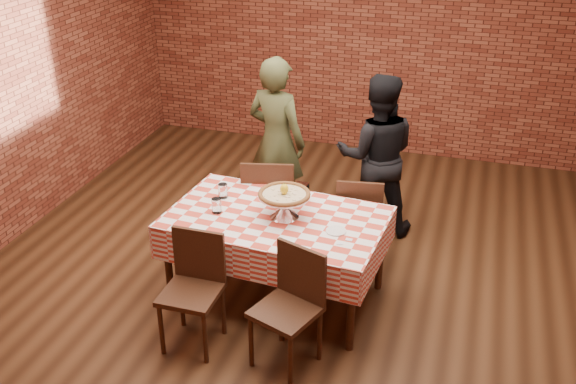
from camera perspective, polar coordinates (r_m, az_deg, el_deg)
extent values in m
plane|color=black|center=(5.84, 0.57, -7.17)|extent=(6.00, 6.00, 0.00)
plane|color=maroon|center=(7.98, 6.85, 13.50)|extent=(5.50, 0.00, 5.50)
cube|color=#3A2011|center=(5.38, -1.00, -5.68)|extent=(1.75, 1.14, 0.75)
cylinder|color=beige|center=(5.10, -0.32, -0.23)|extent=(0.53, 0.53, 0.03)
ellipsoid|color=yellow|center=(5.08, -0.33, 0.25)|extent=(0.08, 0.08, 0.08)
cylinder|color=white|center=(5.24, -6.19, -1.17)|extent=(0.08, 0.08, 0.12)
cylinder|color=white|center=(5.47, -5.64, 0.10)|extent=(0.08, 0.08, 0.12)
cylinder|color=white|center=(4.99, 4.17, -3.38)|extent=(0.17, 0.17, 0.01)
cube|color=white|center=(4.84, 4.51, -4.45)|extent=(0.06, 0.04, 0.00)
cube|color=white|center=(4.89, 5.28, -4.12)|extent=(0.05, 0.04, 0.00)
cube|color=silver|center=(5.39, 1.15, -0.02)|extent=(0.11, 0.09, 0.15)
imported|color=#3E4324|center=(6.37, -0.99, 4.39)|extent=(0.69, 0.54, 1.67)
imported|color=black|center=(6.24, 7.65, 3.16)|extent=(0.87, 0.74, 1.57)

